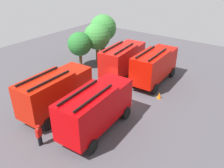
{
  "coord_description": "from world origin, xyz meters",
  "views": [
    {
      "loc": [
        -16.25,
        -11.92,
        11.91
      ],
      "look_at": [
        0.0,
        0.0,
        1.4
      ],
      "focal_mm": 36.91,
      "sensor_mm": 36.0,
      "label": 1
    }
  ],
  "objects": [
    {
      "name": "tree_1",
      "position": [
        6.16,
        6.94,
        3.6
      ],
      "size": [
        3.45,
        3.45,
        5.35
      ],
      "color": "brown",
      "rests_on": "ground"
    },
    {
      "name": "fire_truck_3",
      "position": [
        4.74,
        1.9,
        2.15
      ],
      "size": [
        7.41,
        3.35,
        3.88
      ],
      "rotation": [
        0.0,
        0.0,
        0.1
      ],
      "color": "#B7120D",
      "rests_on": "ground"
    },
    {
      "name": "tree_0",
      "position": [
        3.65,
        7.68,
        3.1
      ],
      "size": [
        2.97,
        2.97,
        4.61
      ],
      "color": "brown",
      "rests_on": "ground"
    },
    {
      "name": "tree_3",
      "position": [
        9.15,
        8.27,
        3.9
      ],
      "size": [
        3.74,
        3.74,
        5.8
      ],
      "color": "brown",
      "rests_on": "ground"
    },
    {
      "name": "fire_truck_0",
      "position": [
        -5.03,
        -2.15,
        2.15
      ],
      "size": [
        7.34,
        3.14,
        3.88
      ],
      "rotation": [
        0.0,
        0.0,
        0.07
      ],
      "color": "#B70306",
      "rests_on": "ground"
    },
    {
      "name": "firefighter_1",
      "position": [
        -8.84,
        0.08,
        0.96
      ],
      "size": [
        0.45,
        0.3,
        1.72
      ],
      "rotation": [
        0.0,
        0.0,
        1.72
      ],
      "color": "black",
      "rests_on": "ground"
    },
    {
      "name": "traffic_cone_0",
      "position": [
        2.47,
        -4.02,
        0.31
      ],
      "size": [
        0.44,
        0.44,
        0.63
      ],
      "primitive_type": "cone",
      "color": "#F2600C",
      "rests_on": "ground"
    },
    {
      "name": "ground_plane",
      "position": [
        0.0,
        0.0,
        0.0
      ],
      "size": [
        46.99,
        46.99,
        0.0
      ],
      "primitive_type": "plane",
      "color": "#423F44"
    },
    {
      "name": "fire_truck_2",
      "position": [
        -5.09,
        2.35,
        2.15
      ],
      "size": [
        7.31,
        3.04,
        3.88
      ],
      "rotation": [
        0.0,
        0.0,
        0.05
      ],
      "color": "#B01506",
      "rests_on": "ground"
    },
    {
      "name": "firefighter_0",
      "position": [
        -0.51,
        3.18,
        0.96
      ],
      "size": [
        0.45,
        0.48,
        1.72
      ],
      "rotation": [
        0.0,
        0.0,
        5.61
      ],
      "color": "black",
      "rests_on": "ground"
    },
    {
      "name": "fire_truck_1",
      "position": [
        5.24,
        -1.91,
        2.15
      ],
      "size": [
        7.29,
        2.99,
        3.88
      ],
      "rotation": [
        0.0,
        0.0,
        0.04
      ],
      "color": "#BC0E04",
      "rests_on": "ground"
    },
    {
      "name": "tree_2",
      "position": [
        9.09,
        8.79,
        3.34
      ],
      "size": [
        3.2,
        3.2,
        4.96
      ],
      "color": "brown",
      "rests_on": "ground"
    }
  ]
}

